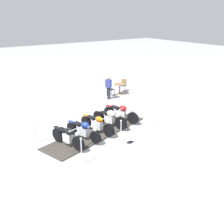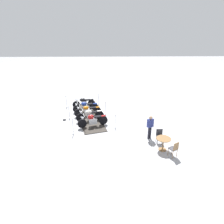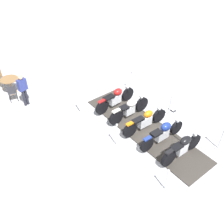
% 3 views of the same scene
% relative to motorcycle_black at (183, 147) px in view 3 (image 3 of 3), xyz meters
% --- Properties ---
extents(ground_plane, '(80.00, 80.00, 0.00)m').
position_rel_motorcycle_black_xyz_m(ground_plane, '(0.55, -1.90, -0.52)').
color(ground_plane, '#B2B2B7').
extents(display_platform, '(3.22, 6.37, 0.05)m').
position_rel_motorcycle_black_xyz_m(display_platform, '(0.55, -1.90, -0.50)').
color(display_platform, '#38332D').
rests_on(display_platform, ground_plane).
extents(motorcycle_black, '(2.05, 0.80, 1.00)m').
position_rel_motorcycle_black_xyz_m(motorcycle_black, '(0.00, 0.00, 0.00)').
color(motorcycle_black, black).
rests_on(motorcycle_black, display_platform).
extents(motorcycle_navy, '(2.22, 0.86, 0.91)m').
position_rel_motorcycle_black_xyz_m(motorcycle_navy, '(0.25, -0.96, -0.02)').
color(motorcycle_navy, black).
rests_on(motorcycle_navy, display_platform).
extents(motorcycle_copper, '(2.24, 0.79, 0.96)m').
position_rel_motorcycle_black_xyz_m(motorcycle_copper, '(0.53, -1.90, -0.03)').
color(motorcycle_copper, black).
rests_on(motorcycle_copper, display_platform).
extents(motorcycle_cream, '(2.16, 0.86, 1.02)m').
position_rel_motorcycle_black_xyz_m(motorcycle_cream, '(0.78, -2.86, 0.01)').
color(motorcycle_cream, black).
rests_on(motorcycle_cream, display_platform).
extents(motorcycle_maroon, '(2.20, 0.94, 0.98)m').
position_rel_motorcycle_black_xyz_m(motorcycle_maroon, '(1.05, -3.81, 0.00)').
color(motorcycle_maroon, black).
rests_on(motorcycle_maroon, display_platform).
extents(stanchion_right_rear, '(0.33, 0.33, 1.13)m').
position_rel_motorcycle_black_xyz_m(stanchion_right_rear, '(-0.23, -4.83, -0.16)').
color(stanchion_right_rear, silver).
rests_on(stanchion_right_rear, ground_plane).
extents(stanchion_left_front, '(0.28, 0.28, 1.02)m').
position_rel_motorcycle_black_xyz_m(stanchion_left_front, '(1.33, 1.03, -0.16)').
color(stanchion_left_front, silver).
rests_on(stanchion_left_front, ground_plane).
extents(stanchion_left_mid, '(0.33, 0.33, 1.14)m').
position_rel_motorcycle_black_xyz_m(stanchion_left_mid, '(2.03, -1.49, -0.16)').
color(stanchion_left_mid, silver).
rests_on(stanchion_left_mid, ground_plane).
extents(stanchion_left_rear, '(0.34, 0.34, 1.05)m').
position_rel_motorcycle_black_xyz_m(stanchion_left_rear, '(2.72, -4.01, -0.19)').
color(stanchion_left_rear, silver).
rests_on(stanchion_left_rear, ground_plane).
extents(stanchion_right_front, '(0.30, 0.30, 1.15)m').
position_rel_motorcycle_black_xyz_m(stanchion_right_front, '(-1.62, 0.22, -0.12)').
color(stanchion_right_front, silver).
rests_on(stanchion_right_front, ground_plane).
extents(stanchion_right_mid, '(0.32, 0.32, 1.08)m').
position_rel_motorcycle_black_xyz_m(stanchion_right_mid, '(-0.92, -2.31, -0.17)').
color(stanchion_right_mid, silver).
rests_on(stanchion_right_mid, ground_plane).
extents(info_placard, '(0.31, 0.38, 0.19)m').
position_rel_motorcycle_black_xyz_m(info_placard, '(-1.29, -2.55, -0.46)').
color(info_placard, '#333338').
rests_on(info_placard, ground_plane).
extents(cafe_table, '(0.87, 0.87, 0.79)m').
position_rel_motorcycle_black_xyz_m(cafe_table, '(5.44, -6.99, 0.07)').
color(cafe_table, olive).
rests_on(cafe_table, ground_plane).
extents(cafe_chair_near_table, '(0.40, 0.40, 0.91)m').
position_rel_motorcycle_black_xyz_m(cafe_chair_near_table, '(5.44, -6.17, 0.02)').
color(cafe_chair_near_table, '#2D2D33').
rests_on(cafe_chair_near_table, ground_plane).
extents(cafe_chair_across_table, '(0.55, 0.55, 0.97)m').
position_rel_motorcycle_black_xyz_m(cafe_chair_across_table, '(5.86, -7.70, 0.04)').
color(cafe_chair_across_table, olive).
rests_on(cafe_chair_across_table, ground_plane).
extents(bystander_person, '(0.46, 0.38, 1.63)m').
position_rel_motorcycle_black_xyz_m(bystander_person, '(4.92, -5.63, 0.45)').
color(bystander_person, '#23232D').
rests_on(bystander_person, ground_plane).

